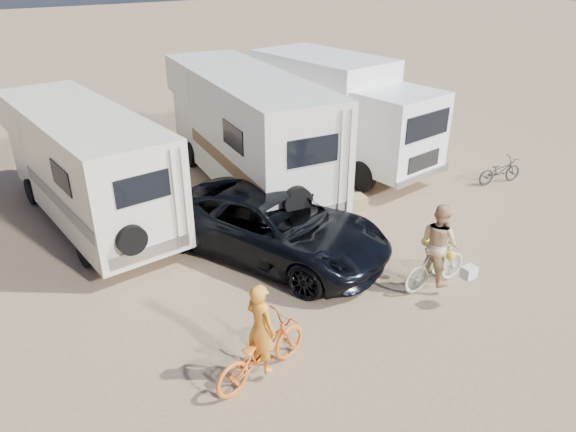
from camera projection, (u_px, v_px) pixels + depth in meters
ground at (415, 299)px, 11.12m from camera, size 140.00×140.00×0.00m
rv_main at (247, 132)px, 15.76m from camera, size 3.17×8.06×3.37m
rv_left at (86, 168)px, 13.71m from camera, size 2.90×7.26×2.96m
box_truck at (343, 114)px, 17.34m from camera, size 3.31×6.85×3.46m
dark_suv at (275, 226)px, 12.42m from camera, size 4.57×6.05×1.53m
bike_man at (261, 351)px, 8.91m from camera, size 2.05×1.10×1.02m
bike_woman at (436, 265)px, 11.34m from camera, size 1.70×0.51×1.02m
rider_man at (261, 336)px, 8.77m from camera, size 0.52×0.67×1.65m
rider_woman at (438, 250)px, 11.17m from camera, size 0.68×0.87×1.76m
bike_parked at (500, 171)px, 16.46m from camera, size 1.61×0.80×0.81m
cooler at (255, 254)px, 12.35m from camera, size 0.59×0.50×0.41m
crate at (356, 202)px, 14.93m from camera, size 0.54×0.54×0.38m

